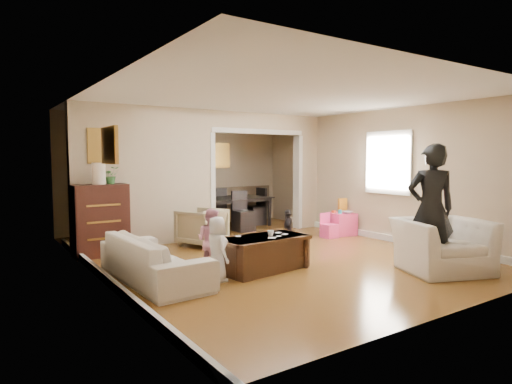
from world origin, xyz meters
TOP-DOWN VIEW (x-y plane):
  - floor at (0.00, 0.00)m, footprint 7.00×7.00m
  - partition_left at (-1.38, 1.80)m, footprint 2.75×0.18m
  - partition_right at (2.48, 1.80)m, footprint 0.55×0.18m
  - partition_header at (1.10, 1.80)m, footprint 2.22×0.18m
  - window_pane at (2.73, -0.40)m, footprint 0.03×0.95m
  - framed_art_partition at (-2.20, 1.70)m, footprint 0.45×0.03m
  - framed_art_sofa_wall at (-2.71, -0.60)m, footprint 0.03×0.55m
  - framed_art_alcove at (1.10, 3.44)m, footprint 0.45×0.03m
  - sofa at (-2.14, -0.54)m, footprint 0.90×2.10m
  - armchair_back at (-0.55, 1.21)m, footprint 0.99×1.01m
  - armchair_front at (1.49, -2.42)m, footprint 1.46×1.38m
  - dresser at (-2.35, 1.41)m, footprint 0.87×0.49m
  - table_lamp at (-2.35, 1.41)m, footprint 0.22×0.22m
  - potted_plant at (-2.15, 1.41)m, footprint 0.26×0.23m
  - coffee_table at (-0.61, -0.90)m, footprint 1.40×0.84m
  - coffee_cup at (-0.51, -0.95)m, footprint 0.11×0.11m
  - play_table at (2.45, 0.57)m, footprint 0.55×0.55m
  - cereal_box at (2.57, 0.67)m, footprint 0.21×0.10m
  - cyan_cup at (2.35, 0.52)m, footprint 0.08×0.08m
  - toy_block at (2.33, 0.69)m, footprint 0.09×0.08m
  - play_bowl at (2.50, 0.45)m, footprint 0.23×0.23m
  - dining_table at (0.95, 2.76)m, footprint 2.08×1.27m
  - adult_person at (1.26, -2.37)m, footprint 0.81×0.73m
  - child_kneel_a at (-1.46, -1.05)m, footprint 0.29×0.43m
  - child_kneel_b at (-1.31, -0.60)m, footprint 0.52×0.56m
  - child_toddler at (0.44, -0.15)m, footprint 0.43×0.45m
  - craft_papers at (-0.46, -0.90)m, footprint 0.78×0.51m

SIDE VIEW (x-z plane):
  - floor at x=0.00m, z-range 0.00..0.00m
  - play_table at x=2.45m, z-range 0.00..0.47m
  - coffee_table at x=-0.61m, z-range 0.00..0.49m
  - sofa at x=-2.14m, z-range 0.00..0.60m
  - armchair_back at x=-0.55m, z-range 0.00..0.70m
  - dining_table at x=0.95m, z-range 0.00..0.70m
  - child_toddler at x=0.44m, z-range 0.00..0.75m
  - armchair_front at x=1.49m, z-range 0.00..0.76m
  - child_kneel_a at x=-1.46m, z-range 0.00..0.87m
  - child_kneel_b at x=-1.31m, z-range 0.00..0.93m
  - toy_block at x=2.33m, z-range 0.47..0.52m
  - play_bowl at x=2.50m, z-range 0.47..0.52m
  - craft_papers at x=-0.46m, z-range 0.49..0.50m
  - cyan_cup at x=2.35m, z-range 0.47..0.55m
  - coffee_cup at x=-0.51m, z-range 0.49..0.58m
  - dresser at x=-2.35m, z-range 0.00..1.20m
  - cereal_box at x=2.57m, z-range 0.47..0.77m
  - adult_person at x=1.26m, z-range 0.00..1.85m
  - partition_left at x=-1.38m, z-range 0.00..2.60m
  - partition_right at x=2.48m, z-range 0.00..2.60m
  - potted_plant at x=-2.15m, z-range 1.20..1.49m
  - table_lamp at x=-2.35m, z-range 1.20..1.56m
  - window_pane at x=2.73m, z-range 1.00..2.10m
  - framed_art_alcove at x=1.10m, z-range 1.42..1.98m
  - framed_art_sofa_wall at x=-2.71m, z-range 1.60..2.00m
  - framed_art_partition at x=-2.20m, z-range 1.58..2.12m
  - partition_header at x=1.10m, z-range 2.25..2.60m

